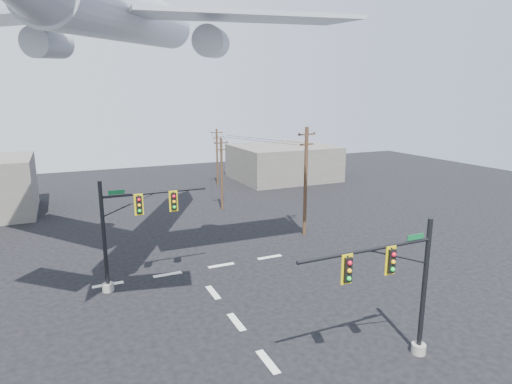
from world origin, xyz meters
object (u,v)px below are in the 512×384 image
signal_mast_near (400,289)px  airliner (129,16)px  utility_pole_a (306,180)px  utility_pole_c (217,156)px  signal_mast_far (128,231)px  utility_pole_b (222,173)px

signal_mast_near → airliner: bearing=119.9°
utility_pole_a → utility_pole_c: (0.27, 24.26, -0.96)m
utility_pole_c → airliner: bearing=-111.3°
signal_mast_far → airliner: airliner is taller
signal_mast_far → utility_pole_a: utility_pole_a is taller
utility_pole_b → airliner: 21.82m
utility_pole_a → utility_pole_c: size_ratio=1.24×
utility_pole_b → utility_pole_c: size_ratio=1.01×
utility_pole_a → airliner: (-14.71, -2.75, 12.05)m
utility_pole_a → utility_pole_b: (-3.86, 11.03, -0.93)m
airliner → signal_mast_far: bearing=176.0°
utility_pole_b → airliner: size_ratio=0.28×
utility_pole_a → utility_pole_b: bearing=98.0°
signal_mast_far → airliner: size_ratio=0.25×
utility_pole_a → utility_pole_c: utility_pole_a is taller
utility_pole_a → airliner: airliner is taller
utility_pole_a → airliner: size_ratio=0.34×
signal_mast_far → utility_pole_b: (12.08, 15.79, 0.25)m
signal_mast_near → signal_mast_far: bearing=127.0°
utility_pole_a → utility_pole_c: 24.28m
signal_mast_near → utility_pole_c: (6.11, 42.43, 0.39)m
airliner → utility_pole_a: bearing=-51.9°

